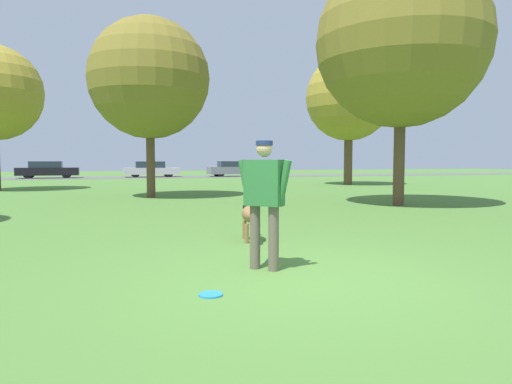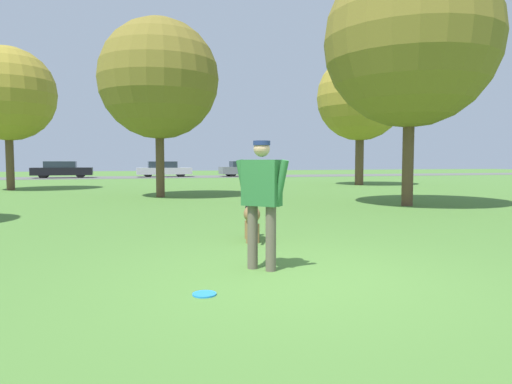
# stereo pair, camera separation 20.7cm
# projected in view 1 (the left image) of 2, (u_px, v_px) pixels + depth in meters

# --- Properties ---
(ground_plane) EXTENTS (120.00, 120.00, 0.00)m
(ground_plane) POSITION_uv_depth(u_px,v_px,m) (300.00, 278.00, 5.28)
(ground_plane) COLOR #4C7A33
(far_road_strip) EXTENTS (120.00, 6.00, 0.01)m
(far_road_strip) POSITION_uv_depth(u_px,v_px,m) (134.00, 177.00, 37.98)
(far_road_strip) COLOR #5B5B59
(far_road_strip) RESTS_ON ground_plane
(person) EXTENTS (0.57, 0.58, 1.60)m
(person) POSITION_uv_depth(u_px,v_px,m) (264.00, 193.00, 5.62)
(person) COLOR #665B4C
(person) RESTS_ON ground_plane
(dog) EXTENTS (0.42, 1.07, 0.63)m
(dog) POSITION_uv_depth(u_px,v_px,m) (250.00, 215.00, 7.74)
(dog) COLOR olive
(dog) RESTS_ON ground_plane
(frisbee) EXTENTS (0.24, 0.24, 0.02)m
(frisbee) POSITION_uv_depth(u_px,v_px,m) (211.00, 295.00, 4.58)
(frisbee) COLOR #268CE5
(frisbee) RESTS_ON ground_plane
(tree_far_right) EXTENTS (4.87, 4.87, 7.37)m
(tree_far_right) POSITION_uv_depth(u_px,v_px,m) (349.00, 98.00, 25.70)
(tree_far_right) COLOR brown
(tree_far_right) RESTS_ON ground_plane
(tree_near_right) EXTENTS (5.11, 5.11, 7.46)m
(tree_near_right) POSITION_uv_depth(u_px,v_px,m) (402.00, 42.00, 13.61)
(tree_near_right) COLOR brown
(tree_near_right) RESTS_ON ground_plane
(tree_mid_center) EXTENTS (4.42, 4.42, 6.59)m
(tree_mid_center) POSITION_uv_depth(u_px,v_px,m) (149.00, 79.00, 16.74)
(tree_mid_center) COLOR brown
(tree_mid_center) RESTS_ON ground_plane
(parked_car_black) EXTENTS (4.60, 1.77, 1.34)m
(parked_car_black) POSITION_uv_depth(u_px,v_px,m) (48.00, 170.00, 36.02)
(parked_car_black) COLOR black
(parked_car_black) RESTS_ON ground_plane
(parked_car_silver) EXTENTS (4.58, 1.76, 1.32)m
(parked_car_silver) POSITION_uv_depth(u_px,v_px,m) (151.00, 169.00, 38.54)
(parked_car_silver) COLOR #B7B7BC
(parked_car_silver) RESTS_ON ground_plane
(parked_car_grey) EXTENTS (4.54, 1.78, 1.34)m
(parked_car_grey) POSITION_uv_depth(u_px,v_px,m) (233.00, 169.00, 40.37)
(parked_car_grey) COLOR slate
(parked_car_grey) RESTS_ON ground_plane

